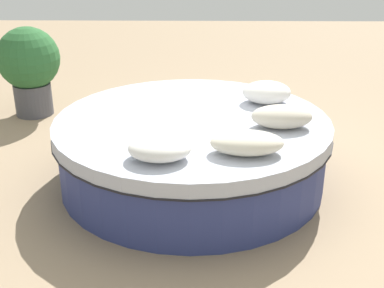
# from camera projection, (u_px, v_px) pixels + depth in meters

# --- Properties ---
(ground_plane) EXTENTS (16.00, 16.00, 0.00)m
(ground_plane) POSITION_uv_depth(u_px,v_px,m) (192.00, 180.00, 4.74)
(ground_plane) COLOR #9E8466
(round_bed) EXTENTS (2.43, 2.43, 0.60)m
(round_bed) POSITION_uv_depth(u_px,v_px,m) (192.00, 149.00, 4.62)
(round_bed) COLOR navy
(round_bed) RESTS_ON ground_plane
(throw_pillow_0) EXTENTS (0.46, 0.37, 0.17)m
(throw_pillow_0) POSITION_uv_depth(u_px,v_px,m) (160.00, 148.00, 3.73)
(throw_pillow_0) COLOR white
(throw_pillow_0) RESTS_ON round_bed
(throw_pillow_1) EXTENTS (0.55, 0.32, 0.17)m
(throw_pillow_1) POSITION_uv_depth(u_px,v_px,m) (247.00, 143.00, 3.81)
(throw_pillow_1) COLOR beige
(throw_pillow_1) RESTS_ON round_bed
(throw_pillow_2) EXTENTS (0.51, 0.31, 0.19)m
(throw_pillow_2) POSITION_uv_depth(u_px,v_px,m) (282.00, 117.00, 4.29)
(throw_pillow_2) COLOR beige
(throw_pillow_2) RESTS_ON round_bed
(throw_pillow_3) EXTENTS (0.46, 0.36, 0.21)m
(throw_pillow_3) POSITION_uv_depth(u_px,v_px,m) (267.00, 92.00, 4.85)
(throw_pillow_3) COLOR white
(throw_pillow_3) RESTS_ON round_bed
(planter) EXTENTS (0.74, 0.74, 1.06)m
(planter) POSITION_uv_depth(u_px,v_px,m) (29.00, 65.00, 6.09)
(planter) COLOR #4C4C51
(planter) RESTS_ON ground_plane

